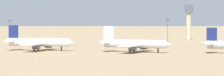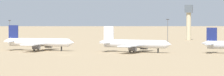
{
  "view_description": "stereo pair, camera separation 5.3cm",
  "coord_description": "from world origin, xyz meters",
  "px_view_note": "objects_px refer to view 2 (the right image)",
  "views": [
    {
      "loc": [
        72.59,
        -216.01,
        15.31
      ],
      "look_at": [
        11.86,
        31.01,
        6.0
      ],
      "focal_mm": 89.14,
      "sensor_mm": 36.0,
      "label": 1
    },
    {
      "loc": [
        72.64,
        -216.0,
        15.31
      ],
      "look_at": [
        11.86,
        31.01,
        6.0
      ],
      "focal_mm": 89.14,
      "sensor_mm": 36.0,
      "label": 2
    }
  ],
  "objects_px": {
    "parked_jet_navy_2": "(38,42)",
    "light_pole_east": "(10,28)",
    "control_tower": "(189,19)",
    "light_pole_mid": "(168,29)",
    "parked_jet_white_3": "(134,44)"
  },
  "relations": [
    {
      "from": "parked_jet_white_3",
      "to": "light_pole_east",
      "type": "bearing_deg",
      "value": 142.54
    },
    {
      "from": "control_tower",
      "to": "light_pole_east",
      "type": "height_order",
      "value": "control_tower"
    },
    {
      "from": "control_tower",
      "to": "light_pole_mid",
      "type": "height_order",
      "value": "control_tower"
    },
    {
      "from": "parked_jet_navy_2",
      "to": "parked_jet_white_3",
      "type": "height_order",
      "value": "parked_jet_navy_2"
    },
    {
      "from": "parked_jet_navy_2",
      "to": "light_pole_mid",
      "type": "distance_m",
      "value": 112.12
    },
    {
      "from": "control_tower",
      "to": "light_pole_mid",
      "type": "relative_size",
      "value": 1.66
    },
    {
      "from": "light_pole_mid",
      "to": "light_pole_east",
      "type": "bearing_deg",
      "value": 166.68
    },
    {
      "from": "parked_jet_navy_2",
      "to": "control_tower",
      "type": "distance_m",
      "value": 149.56
    },
    {
      "from": "light_pole_mid",
      "to": "light_pole_east",
      "type": "distance_m",
      "value": 122.26
    },
    {
      "from": "parked_jet_white_3",
      "to": "control_tower",
      "type": "xyz_separation_m",
      "value": [
        9.44,
        140.18,
        10.76
      ]
    },
    {
      "from": "light_pole_mid",
      "to": "light_pole_east",
      "type": "xyz_separation_m",
      "value": [
        -118.97,
        28.17,
        -0.51
      ]
    },
    {
      "from": "parked_jet_navy_2",
      "to": "light_pole_east",
      "type": "height_order",
      "value": "light_pole_east"
    },
    {
      "from": "parked_jet_white_3",
      "to": "light_pole_east",
      "type": "height_order",
      "value": "light_pole_east"
    },
    {
      "from": "parked_jet_white_3",
      "to": "light_pole_mid",
      "type": "distance_m",
      "value": 103.85
    },
    {
      "from": "light_pole_east",
      "to": "control_tower",
      "type": "bearing_deg",
      "value": 3.69
    }
  ]
}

